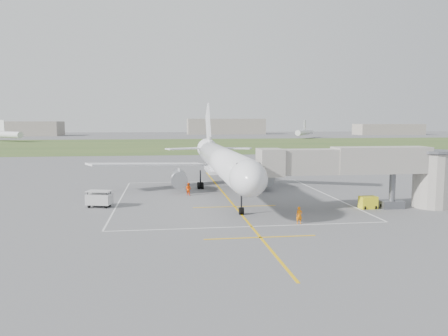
{
  "coord_description": "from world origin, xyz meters",
  "views": [
    {
      "loc": [
        -8.25,
        -60.55,
        10.14
      ],
      "look_at": [
        -0.47,
        -4.0,
        4.0
      ],
      "focal_mm": 35.0,
      "sensor_mm": 36.0,
      "label": 1
    }
  ],
  "objects": [
    {
      "name": "distant_hangars",
      "position": [
        -16.15,
        265.19,
        5.17
      ],
      "size": [
        345.0,
        49.0,
        12.0
      ],
      "color": "gray",
      "rests_on": "ground"
    },
    {
      "name": "apron_markings",
      "position": [
        0.0,
        -5.82,
        0.01
      ],
      "size": [
        28.2,
        60.0,
        0.01
      ],
      "color": "#E6AD0D",
      "rests_on": "ground"
    },
    {
      "name": "baggage_cart",
      "position": [
        -15.94,
        -8.11,
        1.01
      ],
      "size": [
        3.17,
        2.36,
        1.97
      ],
      "rotation": [
        0.0,
        0.0,
        -0.26
      ],
      "color": "#B8B8B8",
      "rests_on": "ground"
    },
    {
      "name": "airliner",
      "position": [
        -0.0,
        0.75,
        4.39
      ],
      "size": [
        38.93,
        46.75,
        13.52
      ],
      "color": "silver",
      "rests_on": "ground"
    },
    {
      "name": "ramp_worker_wing",
      "position": [
        -5.03,
        -1.24,
        0.87
      ],
      "size": [
        1.07,
        1.03,
        1.73
      ],
      "primitive_type": "imported",
      "rotation": [
        0.0,
        0.0,
        2.49
      ],
      "color": "#FF5208",
      "rests_on": "ground"
    },
    {
      "name": "grass_strip",
      "position": [
        0.0,
        130.0,
        0.01
      ],
      "size": [
        700.0,
        120.0,
        0.02
      ],
      "primitive_type": "cube",
      "color": "#365525",
      "rests_on": "ground"
    },
    {
      "name": "distant_aircraft",
      "position": [
        -6.43,
        181.88,
        3.59
      ],
      "size": [
        186.68,
        47.49,
        8.85
      ],
      "color": "silver",
      "rests_on": "ground"
    },
    {
      "name": "ground",
      "position": [
        0.0,
        0.0,
        0.0
      ],
      "size": [
        700.0,
        700.0,
        0.0
      ],
      "primitive_type": "plane",
      "color": "#545457",
      "rests_on": "ground"
    },
    {
      "name": "gpu_unit",
      "position": [
        15.22,
        -13.24,
        0.71
      ],
      "size": [
        1.94,
        1.4,
        1.44
      ],
      "rotation": [
        0.0,
        0.0,
        0.02
      ],
      "color": "yellow",
      "rests_on": "ground"
    },
    {
      "name": "ramp_worker_nose",
      "position": [
        4.92,
        -19.52,
        0.86
      ],
      "size": [
        0.64,
        0.43,
        1.72
      ],
      "primitive_type": "imported",
      "rotation": [
        0.0,
        0.0,
        -0.03
      ],
      "color": "orange",
      "rests_on": "ground"
    },
    {
      "name": "jet_bridge",
      "position": [
        15.72,
        -13.5,
        4.74
      ],
      "size": [
        23.4,
        5.0,
        7.2
      ],
      "color": "gray",
      "rests_on": "ground"
    }
  ]
}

